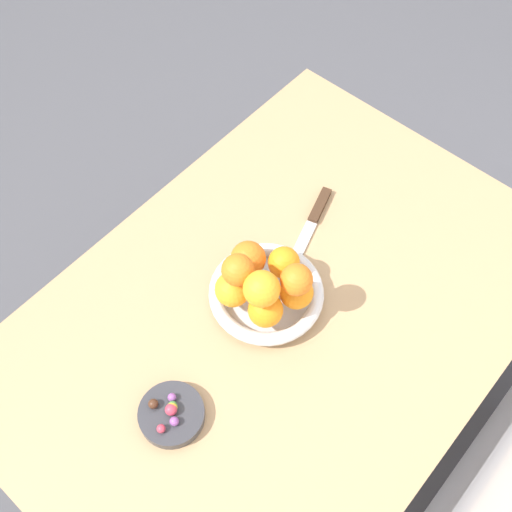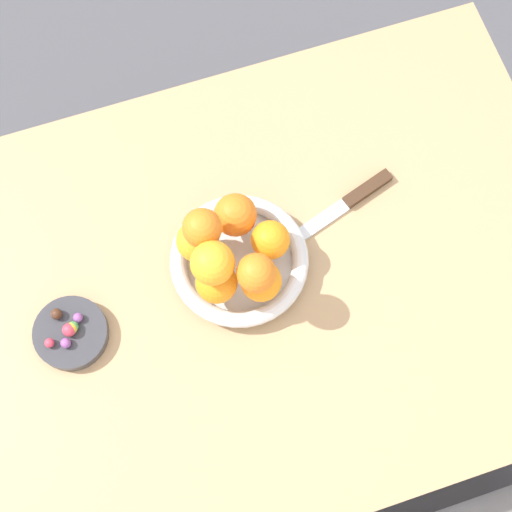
{
  "view_description": "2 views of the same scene",
  "coord_description": "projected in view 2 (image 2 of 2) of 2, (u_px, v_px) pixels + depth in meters",
  "views": [
    {
      "loc": [
        0.45,
        0.33,
        1.83
      ],
      "look_at": [
        -0.01,
        -0.07,
        0.85
      ],
      "focal_mm": 45.0,
      "sensor_mm": 36.0,
      "label": 1
    },
    {
      "loc": [
        0.09,
        0.33,
        1.93
      ],
      "look_at": [
        -0.02,
        -0.02,
        0.83
      ],
      "focal_mm": 55.0,
      "sensor_mm": 36.0,
      "label": 2
    }
  ],
  "objects": [
    {
      "name": "ground_plane",
      "position": [
        250.0,
        369.0,
        1.94
      ],
      "size": [
        6.0,
        6.0,
        0.0
      ],
      "primitive_type": "plane",
      "color": "#4C4C51"
    },
    {
      "name": "dining_table",
      "position": [
        247.0,
        301.0,
        1.32
      ],
      "size": [
        1.1,
        0.76,
        0.74
      ],
      "color": "tan",
      "rests_on": "ground_plane"
    },
    {
      "name": "fruit_bowl",
      "position": [
        237.0,
        262.0,
        1.23
      ],
      "size": [
        0.22,
        0.22,
        0.04
      ],
      "color": "silver",
      "rests_on": "dining_table"
    },
    {
      "name": "candy_dish",
      "position": [
        71.0,
        333.0,
        1.2
      ],
      "size": [
        0.11,
        0.11,
        0.02
      ],
      "primitive_type": "cylinder",
      "color": "#333338",
      "rests_on": "dining_table"
    },
    {
      "name": "orange_0",
      "position": [
        216.0,
        281.0,
        1.17
      ],
      "size": [
        0.06,
        0.06,
        0.06
      ],
      "primitive_type": "sphere",
      "color": "orange",
      "rests_on": "fruit_bowl"
    },
    {
      "name": "orange_1",
      "position": [
        261.0,
        281.0,
        1.17
      ],
      "size": [
        0.06,
        0.06,
        0.06
      ],
      "primitive_type": "sphere",
      "color": "orange",
      "rests_on": "fruit_bowl"
    },
    {
      "name": "orange_2",
      "position": [
        270.0,
        240.0,
        1.19
      ],
      "size": [
        0.06,
        0.06,
        0.06
      ],
      "primitive_type": "sphere",
      "color": "orange",
      "rests_on": "fruit_bowl"
    },
    {
      "name": "orange_3",
      "position": [
        235.0,
        215.0,
        1.2
      ],
      "size": [
        0.07,
        0.07,
        0.07
      ],
      "primitive_type": "sphere",
      "color": "orange",
      "rests_on": "fruit_bowl"
    },
    {
      "name": "orange_4",
      "position": [
        198.0,
        241.0,
        1.19
      ],
      "size": [
        0.07,
        0.07,
        0.07
      ],
      "primitive_type": "sphere",
      "color": "orange",
      "rests_on": "fruit_bowl"
    },
    {
      "name": "orange_5",
      "position": [
        213.0,
        263.0,
        1.11
      ],
      "size": [
        0.06,
        0.06,
        0.06
      ],
      "primitive_type": "sphere",
      "color": "orange",
      "rests_on": "orange_0"
    },
    {
      "name": "orange_6",
      "position": [
        256.0,
        273.0,
        1.11
      ],
      "size": [
        0.06,
        0.06,
        0.06
      ],
      "primitive_type": "sphere",
      "color": "orange",
      "rests_on": "orange_1"
    },
    {
      "name": "orange_7",
      "position": [
        202.0,
        228.0,
        1.13
      ],
      "size": [
        0.06,
        0.06,
        0.06
      ],
      "primitive_type": "sphere",
      "color": "orange",
      "rests_on": "orange_4"
    },
    {
      "name": "candy_ball_0",
      "position": [
        71.0,
        329.0,
        1.19
      ],
      "size": [
        0.02,
        0.02,
        0.02
      ],
      "primitive_type": "sphere",
      "color": "gold",
      "rests_on": "candy_dish"
    },
    {
      "name": "candy_ball_1",
      "position": [
        73.0,
        327.0,
        1.19
      ],
      "size": [
        0.02,
        0.02,
        0.02
      ],
      "primitive_type": "sphere",
      "color": "#4C9947",
      "rests_on": "candy_dish"
    },
    {
      "name": "candy_ball_2",
      "position": [
        49.0,
        343.0,
        1.18
      ],
      "size": [
        0.01,
        0.01,
        0.01
      ],
      "primitive_type": "sphere",
      "color": "#C6384C",
      "rests_on": "candy_dish"
    },
    {
      "name": "candy_ball_3",
      "position": [
        57.0,
        314.0,
        1.19
      ],
      "size": [
        0.02,
        0.02,
        0.02
      ],
      "primitive_type": "sphere",
      "color": "#472819",
      "rests_on": "candy_dish"
    },
    {
      "name": "candy_ball_4",
      "position": [
        78.0,
        318.0,
        1.19
      ],
      "size": [
        0.01,
        0.01,
        0.01
      ],
      "primitive_type": "sphere",
      "color": "#8C4C99",
      "rests_on": "candy_dish"
    },
    {
      "name": "candy_ball_5",
      "position": [
        69.0,
        330.0,
        1.18
      ],
      "size": [
        0.02,
        0.02,
        0.02
      ],
      "primitive_type": "sphere",
      "color": "#C6384C",
      "rests_on": "candy_dish"
    },
    {
      "name": "candy_ball_6",
      "position": [
        66.0,
        343.0,
        1.18
      ],
      "size": [
        0.02,
        0.02,
        0.02
      ],
      "primitive_type": "sphere",
      "color": "#8C4C99",
      "rests_on": "candy_dish"
    },
    {
      "name": "knife",
      "position": [
        338.0,
        209.0,
        1.28
      ],
      "size": [
        0.25,
        0.1,
        0.01
      ],
      "color": "#3F2819",
      "rests_on": "dining_table"
    }
  ]
}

